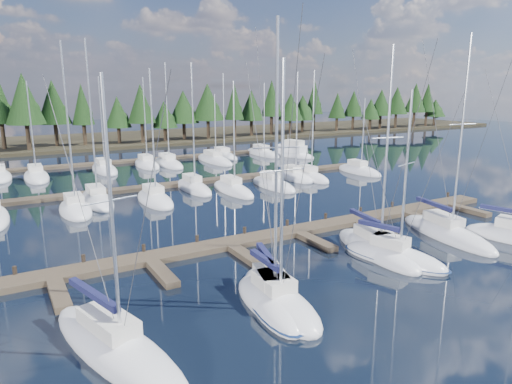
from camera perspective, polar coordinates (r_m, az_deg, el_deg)
ground at (r=47.09m, az=-3.53°, el=-1.22°), size 260.00×260.00×0.00m
far_shore at (r=103.55m, az=-18.56°, el=6.15°), size 220.00×30.00×0.60m
main_dock at (r=36.57m, az=5.35°, el=-5.16°), size 44.00×6.13×0.90m
back_docks at (r=64.80m, az=-11.27°, el=2.69°), size 50.00×21.80×0.40m
front_sailboat_0 at (r=22.38m, az=-17.18°, el=-18.01°), size 5.43×10.80×12.95m
front_sailboat_1 at (r=25.82m, az=2.09°, el=-12.93°), size 5.08×8.99×15.67m
front_sailboat_2 at (r=25.25m, az=2.59°, el=-13.58°), size 3.13×7.60×13.73m
front_sailboat_3 at (r=33.92m, az=14.78°, el=-6.87°), size 4.24×9.49×15.03m
front_sailboat_4 at (r=32.72m, az=16.86°, el=-7.77°), size 4.80×8.12×12.23m
front_sailboat_5 at (r=39.22m, az=22.69°, el=-4.73°), size 4.54×10.31×16.13m
back_sailboat_rows at (r=60.58m, az=-9.62°, el=2.11°), size 46.51×32.16×16.81m
motor_yacht_right at (r=77.86m, az=4.53°, el=4.85°), size 5.46×9.59×4.55m
tree_line at (r=93.08m, az=-18.73°, el=9.85°), size 186.05×11.80×13.42m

